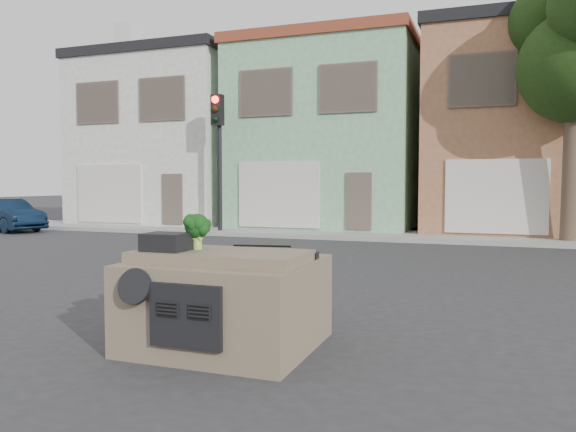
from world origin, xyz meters
The scene contains 12 objects.
ground_plane centered at (0.00, 0.00, 0.00)m, with size 120.00×120.00×0.00m, color #303033.
sidewalk centered at (0.00, 10.50, 0.07)m, with size 40.00×3.00×0.15m, color gray.
townhouse_white centered at (-11.00, 14.50, 3.77)m, with size 7.20×8.20×7.55m, color silver.
townhouse_mint centered at (-3.50, 14.50, 3.77)m, with size 7.20×8.20×7.55m, color #84B98C.
townhouse_tan centered at (4.00, 14.50, 3.77)m, with size 7.20×8.20×7.55m, color #9E6846.
navy_sedan centered at (-15.01, 8.03, 0.00)m, with size 1.34×3.84×1.27m, color #0E1E37.
traffic_signal centered at (-6.50, 9.50, 2.55)m, with size 0.40×0.40×5.10m, color black.
tree_near centered at (5.00, 9.80, 4.25)m, with size 4.40×4.00×8.50m, color #1B3310.
car_dashboard centered at (0.00, -3.00, 0.56)m, with size 2.00×1.80×1.12m, color #6F604B.
instrument_hump centered at (-0.58, -3.35, 1.22)m, with size 0.48×0.38×0.20m, color black.
wiper_arm centered at (0.28, -2.62, 1.13)m, with size 0.70×0.03×0.02m, color black.
broccoli centered at (-0.32, -3.11, 1.33)m, with size 0.34×0.34×0.42m, color black.
Camera 1 is at (2.85, -8.76, 1.88)m, focal length 35.00 mm.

